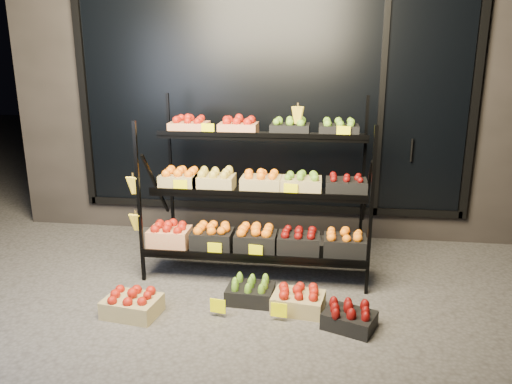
# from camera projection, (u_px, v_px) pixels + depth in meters

# --- Properties ---
(ground) EXTENTS (24.00, 24.00, 0.00)m
(ground) POSITION_uv_depth(u_px,v_px,m) (249.00, 296.00, 4.39)
(ground) COLOR #514F4C
(ground) RESTS_ON ground
(building) EXTENTS (6.00, 2.08, 3.50)m
(building) POSITION_uv_depth(u_px,v_px,m) (278.00, 78.00, 6.39)
(building) COLOR #2D2826
(building) RESTS_ON ground
(display_rack) EXTENTS (2.18, 1.02, 1.69)m
(display_rack) POSITION_uv_depth(u_px,v_px,m) (257.00, 191.00, 4.75)
(display_rack) COLOR black
(display_rack) RESTS_ON ground
(tag_floor_a) EXTENTS (0.13, 0.01, 0.12)m
(tag_floor_a) POSITION_uv_depth(u_px,v_px,m) (218.00, 310.00, 4.02)
(tag_floor_a) COLOR #FFFB00
(tag_floor_a) RESTS_ON ground
(tag_floor_b) EXTENTS (0.13, 0.01, 0.12)m
(tag_floor_b) POSITION_uv_depth(u_px,v_px,m) (279.00, 315.00, 3.95)
(tag_floor_b) COLOR #FFFB00
(tag_floor_b) RESTS_ON ground
(floor_crate_left) EXTENTS (0.47, 0.38, 0.21)m
(floor_crate_left) POSITION_uv_depth(u_px,v_px,m) (132.00, 303.00, 4.05)
(floor_crate_left) COLOR tan
(floor_crate_left) RESTS_ON ground
(floor_crate_midleft) EXTENTS (0.41, 0.31, 0.20)m
(floor_crate_midleft) POSITION_uv_depth(u_px,v_px,m) (250.00, 291.00, 4.27)
(floor_crate_midleft) COLOR black
(floor_crate_midleft) RESTS_ON ground
(floor_crate_midright) EXTENTS (0.46, 0.36, 0.21)m
(floor_crate_midright) POSITION_uv_depth(u_px,v_px,m) (298.00, 299.00, 4.12)
(floor_crate_midright) COLOR tan
(floor_crate_midright) RESTS_ON ground
(floor_crate_right) EXTENTS (0.46, 0.40, 0.19)m
(floor_crate_right) POSITION_uv_depth(u_px,v_px,m) (349.00, 317.00, 3.85)
(floor_crate_right) COLOR black
(floor_crate_right) RESTS_ON ground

